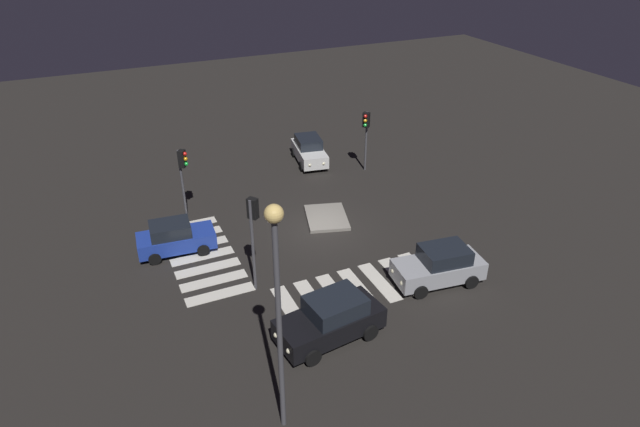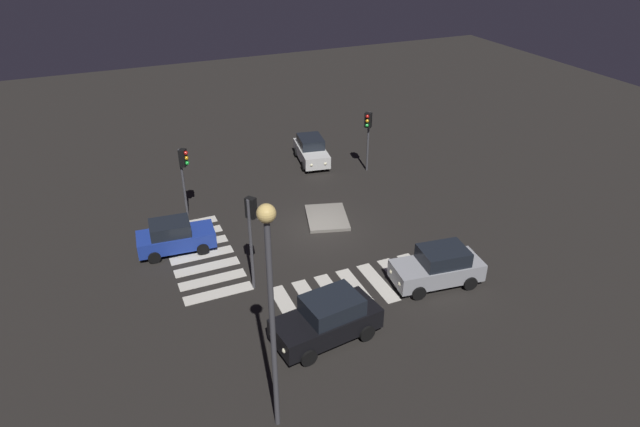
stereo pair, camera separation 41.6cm
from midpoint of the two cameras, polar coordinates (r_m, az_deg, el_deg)
ground_plane at (r=30.39m, az=0.39°, el=-1.65°), size 80.00×80.00×0.00m
traffic_island at (r=31.36m, az=1.11°, el=-0.41°), size 3.51×3.00×0.18m
car_white at (r=38.21m, az=-0.60°, el=6.57°), size 4.24×2.40×1.77m
car_black at (r=22.73m, az=1.32°, el=-10.91°), size 2.54×4.64×1.95m
car_silver at (r=26.39m, az=12.60°, el=-5.41°), size 2.39×4.41×1.85m
car_blue at (r=29.06m, az=-14.43°, el=-2.32°), size 2.10×4.03×1.71m
traffic_light_west at (r=36.14m, az=5.33°, el=8.89°), size 0.54×0.54×4.09m
traffic_light_east at (r=24.30m, az=-6.65°, el=-0.80°), size 0.54×0.53×4.65m
traffic_light_south at (r=31.23m, az=-13.59°, el=4.79°), size 0.54×0.53×4.09m
street_lamp at (r=16.38m, az=-4.43°, el=-7.80°), size 0.56×0.56×8.59m
crosswalk_near at (r=28.78m, az=-11.75°, el=-4.26°), size 7.60×3.20×0.02m
crosswalk_side at (r=26.20m, az=5.37°, el=-7.44°), size 3.20×8.75×0.02m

